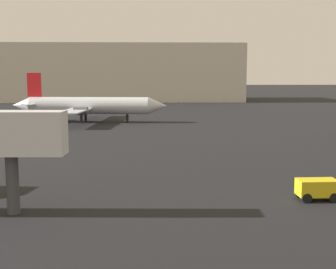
% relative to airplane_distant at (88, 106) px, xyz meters
% --- Properties ---
extents(airplane_distant, '(25.09, 20.93, 7.84)m').
position_rel_airplane_distant_xyz_m(airplane_distant, '(0.00, 0.00, 0.00)').
color(airplane_distant, silver).
rests_on(airplane_distant, ground_plane).
extents(baggage_cart, '(2.43, 1.43, 1.30)m').
position_rel_airplane_distant_xyz_m(baggage_cart, '(20.38, -46.00, -1.90)').
color(baggage_cart, gold).
rests_on(baggage_cart, ground_plane).
extents(terminal_building, '(81.70, 26.19, 15.73)m').
position_rel_airplane_distant_xyz_m(terminal_building, '(-5.61, 60.54, 5.21)').
color(terminal_building, beige).
rests_on(terminal_building, ground_plane).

